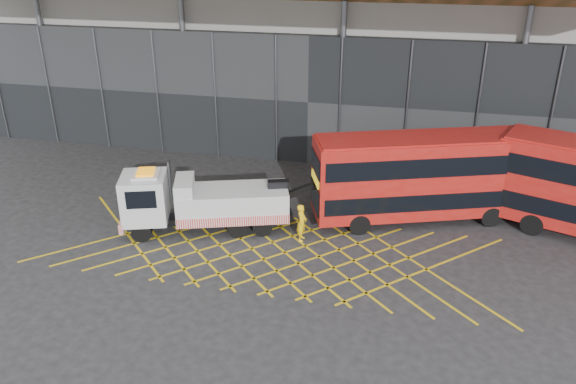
# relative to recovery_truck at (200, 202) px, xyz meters

# --- Properties ---
(ground_plane) EXTENTS (120.00, 120.00, 0.00)m
(ground_plane) POSITION_rel_recovery_truck_xyz_m (1.38, -1.26, -1.53)
(ground_plane) COLOR #252527
(road_markings) EXTENTS (21.56, 7.16, 0.01)m
(road_markings) POSITION_rel_recovery_truck_xyz_m (3.78, -1.26, -1.53)
(road_markings) COLOR gold
(road_markings) RESTS_ON ground_plane
(construction_building) EXTENTS (55.00, 23.97, 18.00)m
(construction_building) POSITION_rel_recovery_truck_xyz_m (3.30, 17.14, 7.44)
(construction_building) COLOR gray
(construction_building) RESTS_ON ground_plane
(recovery_truck) EXTENTS (9.41, 4.70, 3.32)m
(recovery_truck) POSITION_rel_recovery_truck_xyz_m (0.00, 0.00, 0.00)
(recovery_truck) COLOR black
(recovery_truck) RESTS_ON ground_plane
(bus_towed) EXTENTS (11.28, 6.21, 4.52)m
(bus_towed) POSITION_rel_recovery_truck_xyz_m (10.62, 3.59, 0.98)
(bus_towed) COLOR #AD140F
(bus_towed) RESTS_ON ground_plane
(worker) EXTENTS (0.45, 0.68, 1.86)m
(worker) POSITION_rel_recovery_truck_xyz_m (5.08, 0.11, -0.60)
(worker) COLOR yellow
(worker) RESTS_ON ground_plane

